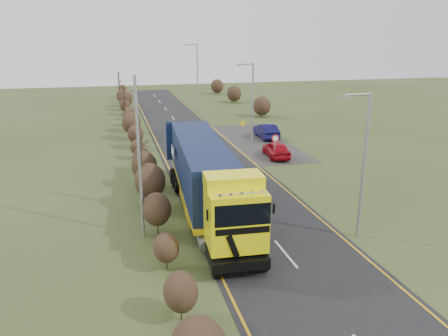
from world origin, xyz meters
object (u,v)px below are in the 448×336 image
object	(u,v)px
car_red_hatchback	(276,149)
car_blue_sedan	(266,131)
speed_sign	(275,143)
streetlight_near	(363,161)
lorry	(205,175)

from	to	relation	value
car_red_hatchback	car_blue_sedan	xyz separation A→B (m)	(1.81, 7.74, 0.04)
car_blue_sedan	speed_sign	distance (m)	9.46
car_blue_sedan	speed_sign	xyz separation A→B (m)	(-2.47, -9.09, 0.94)
car_red_hatchback	streetlight_near	xyz separation A→B (m)	(-1.75, -16.68, 3.60)
streetlight_near	speed_sign	xyz separation A→B (m)	(1.09, 15.33, -2.63)
car_red_hatchback	lorry	bearing A→B (deg)	56.84
car_red_hatchback	car_blue_sedan	distance (m)	7.94
car_red_hatchback	car_blue_sedan	size ratio (longest dim) A/B	0.92
lorry	streetlight_near	distance (m)	9.14
lorry	streetlight_near	bearing A→B (deg)	-31.71
car_red_hatchback	streetlight_near	distance (m)	17.15
car_red_hatchback	streetlight_near	bearing A→B (deg)	89.12
car_red_hatchback	speed_sign	xyz separation A→B (m)	(-0.66, -1.35, 0.97)
lorry	car_blue_sedan	xyz separation A→B (m)	(10.87, 19.22, -1.77)
speed_sign	car_blue_sedan	bearing A→B (deg)	74.77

